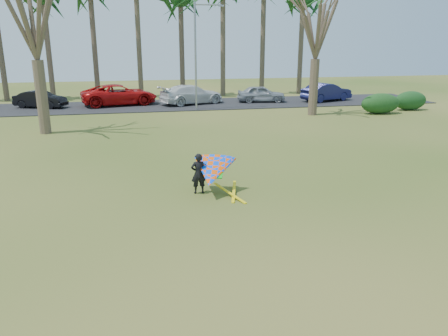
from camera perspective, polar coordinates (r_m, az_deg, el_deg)
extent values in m
plane|color=#244B10|center=(13.32, 1.79, -6.92)|extent=(100.00, 100.00, 0.00)
cube|color=black|center=(37.36, -7.36, 8.15)|extent=(46.00, 7.00, 0.06)
cylinder|color=brown|center=(43.47, -21.96, 14.19)|extent=(0.48, 0.48, 9.00)
cylinder|color=#4A3A2C|center=(42.99, -16.59, 15.13)|extent=(0.48, 0.48, 9.70)
cylinder|color=#4E412F|center=(42.89, -11.09, 15.96)|extent=(0.48, 0.48, 10.40)
cylinder|color=#46392A|center=(43.17, -5.54, 15.24)|extent=(0.48, 0.48, 9.00)
cylinder|color=#4B3D2D|center=(43.80, -0.14, 15.79)|extent=(0.48, 0.48, 9.70)
cylinder|color=#493C2C|center=(44.79, 5.08, 16.19)|extent=(0.48, 0.48, 10.40)
cylinder|color=#453829|center=(46.11, 9.99, 15.14)|extent=(0.48, 0.48, 9.00)
cylinder|color=#4C3E2E|center=(27.54, -22.69, 8.50)|extent=(0.64, 0.64, 4.20)
cylinder|color=#48392B|center=(32.72, 11.63, 10.27)|extent=(0.64, 0.64, 3.99)
cylinder|color=gray|center=(34.26, -3.74, 14.19)|extent=(0.16, 0.16, 8.00)
cylinder|color=gray|center=(34.49, -2.10, 20.54)|extent=(2.00, 0.10, 0.10)
cube|color=gray|center=(34.67, -0.37, 20.44)|extent=(0.40, 0.18, 0.12)
ellipsoid|color=#153B15|center=(34.72, 19.75, 7.93)|extent=(3.03, 1.38, 1.52)
ellipsoid|color=#143918|center=(37.43, 23.16, 8.09)|extent=(2.66, 1.25, 1.48)
imported|color=black|center=(38.29, -22.86, 8.28)|extent=(4.34, 2.79, 1.35)
imported|color=#BB0F0F|center=(37.87, -13.51, 9.30)|extent=(6.63, 4.10, 1.71)
imported|color=silver|center=(37.63, -4.25, 9.57)|extent=(5.95, 4.02, 1.60)
imported|color=#92979E|center=(38.87, 4.88, 9.64)|extent=(4.37, 2.26, 1.42)
imported|color=#191C4C|center=(40.46, 13.25, 9.63)|extent=(5.03, 3.15, 1.57)
imported|color=black|center=(15.46, -3.36, -0.72)|extent=(0.56, 0.39, 1.46)
cone|color=#054BFF|center=(15.25, -1.56, -0.47)|extent=(2.13, 2.39, 2.02)
cube|color=#0CBF19|center=(15.21, -1.06, -0.70)|extent=(0.62, 0.60, 0.24)
cube|color=yellow|center=(15.30, 0.73, -3.71)|extent=(0.85, 1.66, 0.28)
cube|color=yellow|center=(15.52, 1.29, -3.41)|extent=(0.56, 1.76, 0.22)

